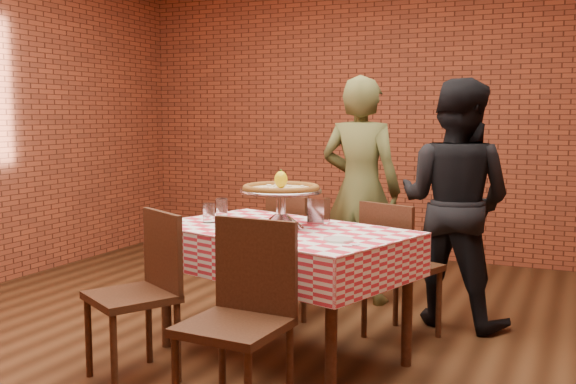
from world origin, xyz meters
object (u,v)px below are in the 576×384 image
object	(u,v)px
condiment_caddy	(319,211)
chair_near_right	(234,325)
table	(282,293)
pizza_stand	(281,209)
diner_black	(455,203)
water_glass_right	(222,207)
diner_olive	(361,190)
chair_near_left	(131,298)
chair_far_right	(402,270)
water_glass_left	(209,213)
chair_far_left	(303,253)
pizza	(281,189)

from	to	relation	value
condiment_caddy	chair_near_right	distance (m)	1.16
table	pizza_stand	xyz separation A→B (m)	(-0.02, 0.02, 0.49)
chair_near_right	diner_black	xyz separation A→B (m)	(0.64, 1.92, 0.36)
water_glass_right	diner_olive	distance (m)	1.21
pizza_stand	diner_black	xyz separation A→B (m)	(0.81, 1.03, -0.04)
pizza_stand	chair_near_left	bearing A→B (deg)	-130.10
chair_far_right	diner_black	bearing A→B (deg)	-96.64
water_glass_left	diner_olive	size ratio (longest dim) A/B	0.07
water_glass_left	chair_far_right	world-z (taller)	water_glass_left
chair_far_left	water_glass_right	bearing A→B (deg)	83.33
chair_far_right	condiment_caddy	bearing A→B (deg)	62.71
table	chair_far_left	world-z (taller)	chair_far_left
pizza_stand	diner_olive	bearing A→B (deg)	87.13
pizza_stand	water_glass_left	size ratio (longest dim) A/B	4.16
pizza_stand	diner_black	world-z (taller)	diner_black
water_glass_right	chair_far_left	bearing A→B (deg)	62.00
diner_black	condiment_caddy	bearing A→B (deg)	63.85
water_glass_left	water_glass_right	distance (m)	0.25
table	pizza	bearing A→B (deg)	122.22
pizza_stand	chair_far_right	size ratio (longest dim) A/B	0.55
chair_near_left	diner_black	world-z (taller)	diner_black
pizza	diner_olive	world-z (taller)	diner_olive
table	pizza_stand	size ratio (longest dim) A/B	2.95
pizza	water_glass_right	world-z (taller)	pizza
condiment_caddy	chair_far_left	distance (m)	0.81
table	diner_olive	xyz separation A→B (m)	(0.05, 1.31, 0.47)
condiment_caddy	table	bearing A→B (deg)	-116.66
condiment_caddy	chair_far_right	size ratio (longest dim) A/B	0.18
diner_black	diner_olive	bearing A→B (deg)	-6.77
pizza	water_glass_left	distance (m)	0.49
pizza_stand	chair_far_left	xyz separation A→B (m)	(-0.20, 0.82, -0.43)
table	pizza_stand	world-z (taller)	pizza_stand
pizza_stand	condiment_caddy	xyz separation A→B (m)	(0.15, 0.21, -0.03)
pizza	water_glass_right	size ratio (longest dim) A/B	3.83
condiment_caddy	chair_near_left	bearing A→B (deg)	-125.59
chair_near_left	chair_far_left	world-z (taller)	chair_near_left
condiment_caddy	diner_black	world-z (taller)	diner_black
pizza_stand	diner_olive	size ratio (longest dim) A/B	0.29
condiment_caddy	water_glass_left	bearing A→B (deg)	-155.85
water_glass_left	diner_black	xyz separation A→B (m)	(1.28, 1.05, 0.00)
chair_far_right	diner_olive	world-z (taller)	diner_olive
water_glass_right	chair_near_right	world-z (taller)	chair_near_right
water_glass_right	diner_black	size ratio (longest dim) A/B	0.07
table	water_glass_left	size ratio (longest dim) A/B	12.26
table	pizza_stand	distance (m)	0.49
table	chair_near_left	bearing A→B (deg)	-131.96
water_glass_left	diner_black	size ratio (longest dim) A/B	0.07
water_glass_left	chair_near_left	bearing A→B (deg)	-98.43
pizza_stand	diner_black	distance (m)	1.31
pizza_stand	condiment_caddy	bearing A→B (deg)	53.95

